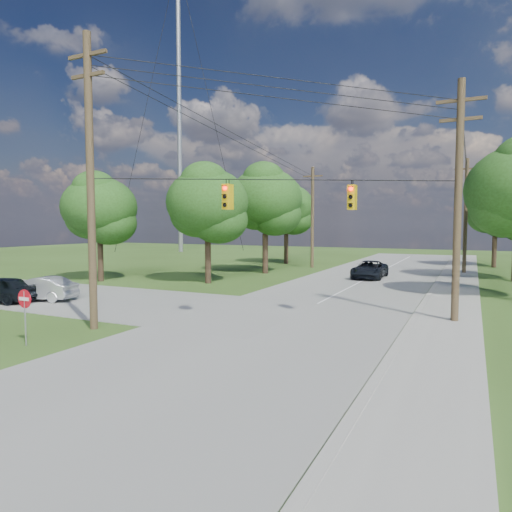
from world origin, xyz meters
The scene contains 18 objects.
ground centered at (0.00, 0.00, 0.00)m, with size 140.00×140.00×0.00m, color #304D19.
main_road centered at (2.00, 5.00, 0.01)m, with size 10.00×100.00×0.03m, color gray.
sidewalk_east centered at (8.70, 5.00, 0.06)m, with size 2.60×100.00×0.12m, color #9E9D94.
pole_sw centered at (-4.60, 0.40, 6.23)m, with size 2.00×0.32×12.00m.
pole_ne centered at (8.90, 8.00, 5.47)m, with size 2.00×0.32×10.50m.
pole_north_e centered at (8.90, 30.00, 5.13)m, with size 2.00×0.32×10.00m.
pole_north_w centered at (-5.00, 30.00, 5.13)m, with size 2.00×0.32×10.00m.
power_lines centered at (1.50, 11.54, 9.15)m, with size 13.93×29.62×4.93m.
traffic_signals centered at (2.55, 4.43, 5.50)m, with size 4.91×3.27×1.05m.
radio_mast centered at (-32.00, 46.00, 22.50)m, with size 0.70×0.70×45.00m, color #989A9D.
tree_w_near centered at (-8.00, 15.00, 5.92)m, with size 6.00×6.00×8.40m.
tree_w_mid centered at (-7.00, 23.00, 6.58)m, with size 6.40×6.40×9.22m.
tree_w_far centered at (-9.00, 33.00, 6.25)m, with size 6.00×6.00×8.73m.
tree_e_far centered at (11.50, 38.00, 5.92)m, with size 5.80×5.80×8.32m.
tree_cross_n centered at (-16.00, 12.50, 5.59)m, with size 5.60×5.60×7.91m.
car_cross_silver centered at (-12.50, 4.27, 0.71)m, with size 1.42×4.08×1.34m, color #ACAFB3.
car_main_north centered at (2.14, 23.07, 0.72)m, with size 2.29×4.97×1.38m, color black.
do_not_enter_sign centered at (-4.79, -2.65, 1.51)m, with size 0.68×0.08×2.04m.
Camera 1 is at (9.53, -13.58, 4.34)m, focal length 32.00 mm.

